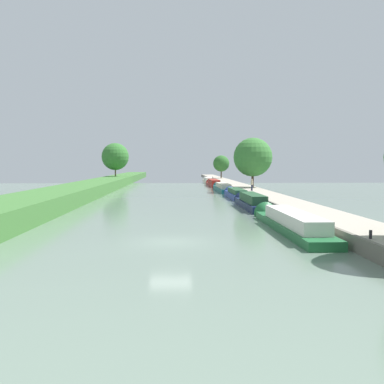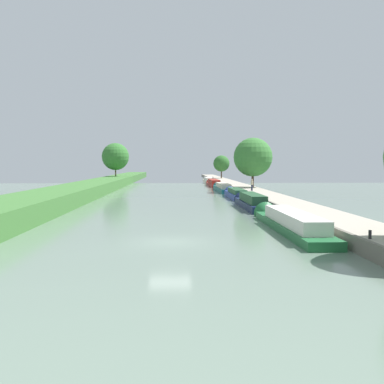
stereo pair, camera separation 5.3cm
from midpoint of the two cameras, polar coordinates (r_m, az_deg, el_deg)
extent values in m
plane|color=slate|center=(26.37, -2.82, -6.53)|extent=(160.00, 160.00, 0.00)
cube|color=#A89E8E|center=(28.75, 21.77, -5.08)|extent=(3.88, 260.00, 0.84)
cube|color=#6B665B|center=(27.97, 17.89, -5.18)|extent=(0.25, 260.00, 0.89)
cube|color=#1E6033|center=(31.19, 12.82, -4.50)|extent=(2.12, 14.80, 0.56)
cube|color=silver|center=(30.39, 13.20, -3.38)|extent=(1.74, 10.36, 0.86)
cone|color=#1E6033|center=(38.94, 9.76, -2.84)|extent=(2.02, 1.27, 2.02)
cube|color=#141E42|center=(46.38, 7.81, -1.69)|extent=(1.88, 11.67, 0.69)
cube|color=#234C2D|center=(45.74, 7.95, -0.78)|extent=(1.54, 8.17, 0.88)
cone|color=#141E42|center=(52.66, 6.60, -1.04)|extent=(1.79, 1.13, 1.79)
cube|color=#283D93|center=(59.60, 5.84, -0.47)|extent=(1.89, 11.43, 0.72)
cube|color=#234C2D|center=(58.99, 5.92, 0.13)|extent=(1.55, 8.00, 0.61)
cone|color=#283D93|center=(65.82, 5.08, -0.07)|extent=(1.79, 1.13, 1.79)
cube|color=#195B60|center=(74.34, 4.05, 0.35)|extent=(1.89, 15.09, 0.67)
cube|color=beige|center=(73.55, 4.12, 0.86)|extent=(1.55, 10.56, 0.74)
cone|color=#195B60|center=(82.39, 3.44, 0.68)|extent=(1.79, 1.13, 1.79)
cube|color=maroon|center=(91.49, 2.86, 0.96)|extent=(2.08, 14.86, 0.59)
cube|color=maroon|center=(90.72, 2.91, 1.39)|extent=(1.70, 10.40, 0.84)
cone|color=maroon|center=(99.51, 2.45, 1.18)|extent=(1.97, 1.25, 1.97)
cube|color=beige|center=(107.86, 2.12, 1.39)|extent=(1.87, 12.82, 0.64)
cube|color=silver|center=(107.20, 2.14, 1.74)|extent=(1.54, 8.97, 0.70)
cone|color=beige|center=(114.81, 1.85, 1.53)|extent=(1.78, 1.12, 1.78)
cylinder|color=#4C3828|center=(71.88, 7.96, 1.88)|extent=(0.40, 0.40, 3.18)
sphere|color=#387533|center=(71.86, 7.99, 4.54)|extent=(6.32, 6.32, 6.32)
cylinder|color=#4C3828|center=(116.61, 3.88, 2.48)|extent=(0.34, 0.34, 2.72)
sphere|color=#2D6628|center=(116.58, 3.88, 3.74)|extent=(4.33, 4.33, 4.33)
cylinder|color=brown|center=(104.17, -9.95, 2.83)|extent=(0.31, 0.31, 2.89)
sphere|color=#33702D|center=(104.18, -9.97, 4.58)|extent=(6.35, 6.35, 6.35)
cylinder|color=#282D42|center=(62.80, 7.86, 0.54)|extent=(0.26, 0.26, 0.82)
cylinder|color=tan|center=(62.77, 7.87, 1.20)|extent=(0.34, 0.34, 0.62)
sphere|color=tan|center=(62.75, 7.87, 1.58)|extent=(0.22, 0.22, 0.22)
cylinder|color=black|center=(24.19, 22.31, -5.16)|extent=(0.16, 0.16, 0.45)
cylinder|color=black|center=(115.05, 2.78, 1.91)|extent=(0.16, 0.16, 0.45)
camera|label=1|loc=(0.03, -89.97, 0.00)|focal=40.79mm
camera|label=2|loc=(0.03, 90.03, 0.00)|focal=40.79mm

